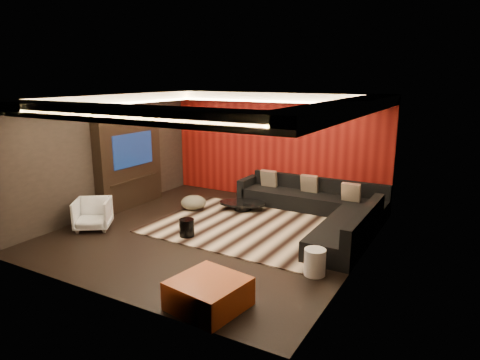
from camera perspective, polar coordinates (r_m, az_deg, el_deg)
The scene contains 26 objects.
floor at distance 9.01m, azimuth -3.57°, elevation -7.13°, with size 6.00×6.00×0.02m, color black.
ceiling at distance 8.43m, azimuth -3.86°, elevation 11.08°, with size 6.00×6.00×0.02m, color silver.
wall_back at distance 11.21m, azimuth 4.76°, elevation 4.46°, with size 6.00×0.02×2.80m, color black.
wall_left at distance 10.54m, azimuth -17.56°, elevation 3.28°, with size 0.02×6.00×2.80m, color black.
wall_right at distance 7.44m, azimuth 16.08°, elevation -0.78°, with size 0.02×6.00×2.80m, color black.
red_feature_wall at distance 11.17m, azimuth 4.68°, elevation 4.44°, with size 5.98×0.05×2.78m, color #6B0C0A.
soffit_back at distance 10.80m, azimuth 4.19°, elevation 11.01°, with size 6.00×0.60×0.22m, color silver.
soffit_front at distance 6.37m, azimuth -17.46°, elevation 8.56°, with size 6.00×0.60×0.22m, color silver.
soffit_left at distance 10.18m, azimuth -16.87°, elevation 10.31°, with size 0.60×4.80×0.22m, color silver.
soffit_right at distance 7.32m, azimuth 14.37°, elevation 9.35°, with size 0.60×4.80×0.22m, color silver.
cove_back at distance 10.49m, azimuth 3.37°, elevation 10.45°, with size 4.80×0.08×0.04m, color #FFD899.
cove_front at distance 6.61m, azimuth -15.25°, elevation 8.09°, with size 4.80×0.08×0.04m, color #FFD899.
cove_left at distance 9.94m, azimuth -15.46°, elevation 9.81°, with size 0.08×4.80×0.04m, color #FFD899.
cove_right at distance 7.42m, azimuth 11.77°, elevation 8.84°, with size 0.08×4.80×0.04m, color #FFD899.
tv_surround at distance 10.90m, azimuth -14.58°, elevation 2.19°, with size 0.30×2.00×2.20m, color black.
tv_screen at distance 10.72m, azimuth -14.07°, elevation 3.95°, with size 0.04×1.30×0.80m, color black.
tv_shelf at distance 10.87m, azimuth -13.84°, elevation 0.05°, with size 0.04×1.60×0.04m, color black.
rug at distance 9.30m, azimuth 1.03°, elevation -6.30°, with size 4.00×3.00×0.02m, color #CBB295.
coffee_table at distance 10.42m, azimuth 0.36°, elevation -3.46°, with size 1.14×1.14×0.19m, color black.
drum_stool at distance 8.78m, azimuth -7.12°, elevation -6.33°, with size 0.30×0.30×0.36m, color black.
striped_pouf at distance 10.50m, azimuth -6.21°, elevation -3.00°, with size 0.61×0.61×0.34m, color #BEB693.
white_side_table at distance 7.24m, azimuth 9.94°, elevation -10.73°, with size 0.36×0.36×0.45m, color silver.
orange_ottoman at distance 6.25m, azimuth -4.20°, elevation -14.87°, with size 0.94×0.94×0.42m, color #AA5515.
armchair at distance 9.65m, azimuth -19.04°, elevation -4.30°, with size 0.71×0.73×0.66m, color silver.
sectional_sofa at distance 9.81m, azimuth 11.02°, elevation -3.93°, with size 3.65×3.50×0.75m.
throw_pillows at distance 10.55m, azimuth 9.06°, elevation -0.58°, with size 2.64×0.50×0.44m.
Camera 1 is at (4.63, -7.04, 3.19)m, focal length 32.00 mm.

